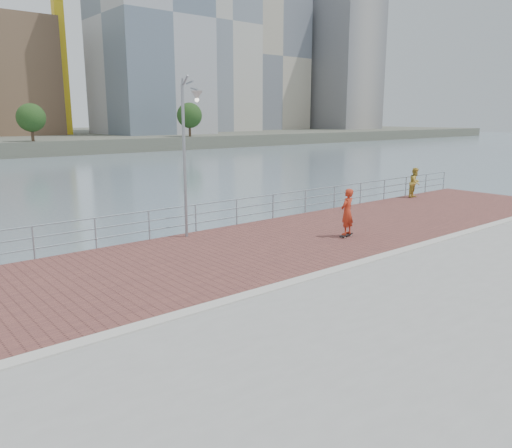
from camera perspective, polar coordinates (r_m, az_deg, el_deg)
water at (r=14.93m, az=5.05°, el=-13.76°), size 400.00×400.00×0.00m
seawall at (r=11.88m, az=23.12°, el=-16.59°), size 40.00×24.00×2.00m
brick_lane at (r=16.78m, az=-3.50°, el=-3.41°), size 40.00×6.80×0.02m
curb at (r=14.16m, az=5.21°, el=-6.36°), size 40.00×0.40×0.06m
guardrail at (r=19.40m, az=-9.47°, el=0.65°), size 39.06×0.06×1.13m
street_lamp at (r=18.39m, az=-7.60°, el=10.58°), size 0.41×1.20×5.68m
skateboard at (r=19.36m, az=10.27°, el=-1.23°), size 0.78×0.35×0.09m
skateboarder at (r=19.17m, az=10.38°, el=1.38°), size 0.72×0.55×1.76m
bystander at (r=29.59m, az=17.72°, el=4.53°), size 0.91×0.76×1.68m
skyline at (r=120.11m, az=-23.55°, el=19.74°), size 233.00×41.00×55.72m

